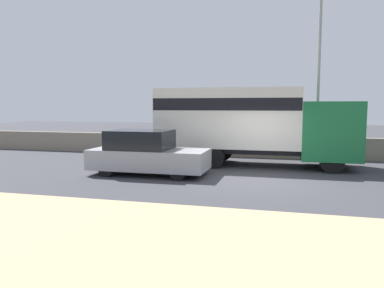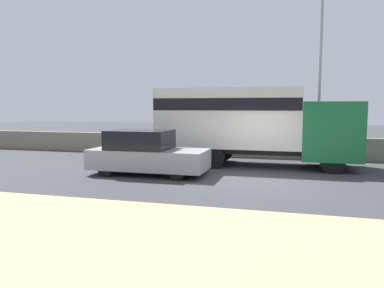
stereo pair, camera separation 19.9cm
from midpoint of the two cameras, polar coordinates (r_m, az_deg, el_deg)
name	(u,v)px [view 1 (the left image)]	position (r m, az deg, el deg)	size (l,w,h in m)	color
ground_plane	(255,180)	(12.86, 9.17, -5.50)	(80.00, 80.00, 0.00)	#38383D
dirt_shoulder_foreground	(213,272)	(5.96, 2.28, -18.90)	(60.00, 6.98, 0.04)	tan
stone_wall_backdrop	(266,147)	(18.45, 10.86, -0.44)	(60.00, 0.35, 1.05)	gray
street_lamp	(319,59)	(17.80, 18.49, 12.23)	(0.56, 0.28, 8.03)	gray
box_truck	(250,121)	(15.83, 8.44, 3.56)	(8.14, 2.51, 3.23)	#196B38
car_hatchback	(147,153)	(13.78, -7.35, -1.42)	(4.27, 1.81, 1.63)	#9E9EA3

